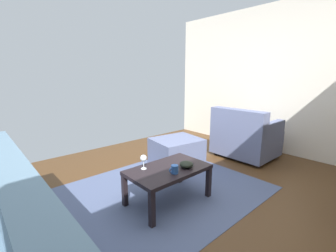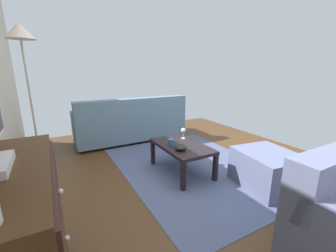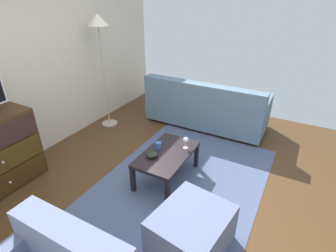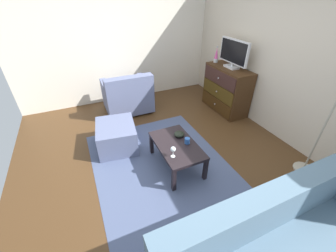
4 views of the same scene
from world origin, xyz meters
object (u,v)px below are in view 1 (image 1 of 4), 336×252
mug (174,169)px  ottoman (177,152)px  armchair (245,137)px  bowl_decorative (186,164)px  wine_glass (143,159)px  coffee_table (168,172)px

mug → ottoman: size_ratio=0.16×
armchair → bowl_decorative: bearing=10.2°
mug → bowl_decorative: bearing=-173.3°
wine_glass → bowl_decorative: 0.47m
mug → armchair: size_ratio=0.12×
coffee_table → armchair: armchair is taller
bowl_decorative → armchair: size_ratio=0.16×
ottoman → bowl_decorative: bearing=52.1°
wine_glass → armchair: armchair is taller
wine_glass → bowl_decorative: bearing=143.1°
mug → armchair: 1.99m
bowl_decorative → ottoman: bowl_decorative is taller
wine_glass → ottoman: (-1.01, -0.54, -0.30)m
wine_glass → mug: 0.35m
bowl_decorative → armchair: 1.79m
wine_glass → bowl_decorative: wine_glass is taller
mug → ottoman: bearing=-134.9°
mug → bowl_decorative: mug is taller
armchair → wine_glass: bearing=1.0°
wine_glass → bowl_decorative: (-0.37, 0.28, -0.08)m
armchair → ottoman: 1.24m
ottoman → wine_glass: bearing=28.1°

